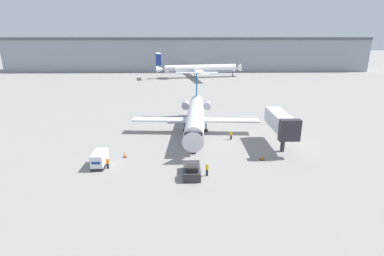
# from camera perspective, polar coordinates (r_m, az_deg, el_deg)

# --- Properties ---
(ground_plane) EXTENTS (600.00, 600.00, 0.00)m
(ground_plane) POSITION_cam_1_polar(r_m,az_deg,el_deg) (42.00, 0.33, -8.86)
(ground_plane) COLOR gray
(terminal_building) EXTENTS (180.00, 16.80, 16.60)m
(terminal_building) POSITION_cam_1_polar(r_m,az_deg,el_deg) (157.90, -0.87, 13.92)
(terminal_building) COLOR #8C939E
(terminal_building) RESTS_ON ground
(airplane_main) EXTENTS (24.67, 27.95, 10.25)m
(airplane_main) POSITION_cam_1_polar(r_m,az_deg,el_deg) (57.92, 0.64, 2.19)
(airplane_main) COLOR white
(airplane_main) RESTS_ON ground
(pushback_tug) EXTENTS (2.31, 4.77, 1.89)m
(pushback_tug) POSITION_cam_1_polar(r_m,az_deg,el_deg) (41.52, -0.04, -8.10)
(pushback_tug) COLOR #2D2D33
(pushback_tug) RESTS_ON ground
(luggage_cart) EXTENTS (1.75, 3.75, 2.21)m
(luggage_cart) POSITION_cam_1_polar(r_m,az_deg,el_deg) (46.06, -17.18, -5.71)
(luggage_cart) COLOR #232326
(luggage_cart) RESTS_ON ground
(worker_near_tug) EXTENTS (0.40, 0.26, 1.86)m
(worker_near_tug) POSITION_cam_1_polar(r_m,az_deg,el_deg) (41.32, 2.87, -7.83)
(worker_near_tug) COLOR #232838
(worker_near_tug) RESTS_ON ground
(worker_by_wing) EXTENTS (0.40, 0.24, 1.68)m
(worker_by_wing) POSITION_cam_1_polar(r_m,az_deg,el_deg) (55.38, 7.46, -1.31)
(worker_by_wing) COLOR #232838
(worker_by_wing) RESTS_ON ground
(worker_on_apron) EXTENTS (0.40, 0.24, 1.63)m
(worker_on_apron) POSITION_cam_1_polar(r_m,az_deg,el_deg) (45.11, -15.79, -6.44)
(worker_on_apron) COLOR #232838
(worker_on_apron) RESTS_ON ground
(traffic_cone_left) EXTENTS (0.57, 0.57, 0.83)m
(traffic_cone_left) POSITION_cam_1_polar(r_m,az_deg,el_deg) (48.53, -12.67, -5.01)
(traffic_cone_left) COLOR black
(traffic_cone_left) RESTS_ON ground
(traffic_cone_right) EXTENTS (0.72, 0.72, 0.63)m
(traffic_cone_right) POSITION_cam_1_polar(r_m,az_deg,el_deg) (47.77, 13.18, -5.56)
(traffic_cone_right) COLOR black
(traffic_cone_right) RESTS_ON ground
(airplane_parked_far_left) EXTENTS (37.91, 33.45, 10.64)m
(airplane_parked_far_left) POSITION_cam_1_polar(r_m,az_deg,el_deg) (132.58, 1.19, 11.27)
(airplane_parked_far_left) COLOR white
(airplane_parked_far_left) RESTS_ON ground
(jet_bridge) EXTENTS (3.20, 10.72, 6.19)m
(jet_bridge) POSITION_cam_1_polar(r_m,az_deg,el_deg) (52.34, 16.57, 1.05)
(jet_bridge) COLOR #2D2D33
(jet_bridge) RESTS_ON ground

